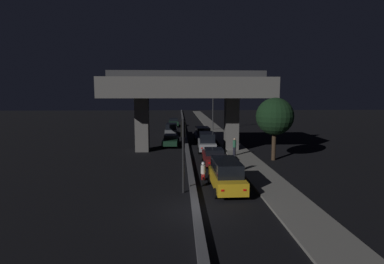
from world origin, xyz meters
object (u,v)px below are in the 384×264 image
(traffic_light_left_of_median, at_px, (183,142))
(car_grey_second_oncoming, at_px, (172,129))
(motorcycle_red_filtering_near, at_px, (203,174))
(street_lamp, at_px, (211,104))
(pedestrian_on_sidewalk, at_px, (234,147))
(car_dark_green_lead_oncoming, at_px, (171,140))
(car_dark_red_second, at_px, (214,156))
(car_silver_third, at_px, (207,142))
(car_dark_blue_fourth, at_px, (203,134))
(car_dark_green_third_oncoming, at_px, (174,122))
(car_taxi_yellow_lead, at_px, (226,175))

(traffic_light_left_of_median, bearing_deg, car_grey_second_oncoming, 93.00)
(motorcycle_red_filtering_near, bearing_deg, street_lamp, -3.62)
(street_lamp, xyz_separation_m, pedestrian_on_sidewalk, (0.04, -21.92, -3.49))
(pedestrian_on_sidewalk, bearing_deg, car_dark_green_lead_oncoming, 133.96)
(car_grey_second_oncoming, xyz_separation_m, pedestrian_on_sidewalk, (6.55, -16.07, 0.10))
(car_dark_red_second, height_order, car_silver_third, car_silver_third)
(car_dark_blue_fourth, distance_m, pedestrian_on_sidewalk, 10.22)
(car_dark_green_third_oncoming, bearing_deg, car_dark_red_second, 5.71)
(traffic_light_left_of_median, distance_m, car_dark_green_third_oncoming, 38.56)
(traffic_light_left_of_median, height_order, car_silver_third, traffic_light_left_of_median)
(car_dark_green_third_oncoming, bearing_deg, traffic_light_left_of_median, 0.10)
(car_taxi_yellow_lead, distance_m, car_grey_second_oncoming, 26.48)
(street_lamp, xyz_separation_m, car_taxi_yellow_lead, (-2.35, -32.00, -3.51))
(motorcycle_red_filtering_near, bearing_deg, car_silver_third, -3.12)
(street_lamp, bearing_deg, car_taxi_yellow_lead, -94.20)
(street_lamp, xyz_separation_m, car_dark_blue_fourth, (-2.31, -11.97, -3.54))
(car_dark_green_lead_oncoming, height_order, motorcycle_red_filtering_near, motorcycle_red_filtering_near)
(motorcycle_red_filtering_near, relative_size, pedestrian_on_sidewalk, 1.05)
(traffic_light_left_of_median, xyz_separation_m, car_silver_third, (2.72, 13.52, -2.13))
(car_grey_second_oncoming, xyz_separation_m, car_dark_green_third_oncoming, (0.07, 11.98, -0.13))
(car_dark_blue_fourth, height_order, motorcycle_red_filtering_near, car_dark_blue_fourth)
(street_lamp, bearing_deg, traffic_light_left_of_median, -99.00)
(car_taxi_yellow_lead, relative_size, car_silver_third, 1.02)
(traffic_light_left_of_median, relative_size, pedestrian_on_sidewalk, 2.68)
(car_taxi_yellow_lead, bearing_deg, car_dark_blue_fourth, -1.43)
(car_grey_second_oncoming, height_order, pedestrian_on_sidewalk, pedestrian_on_sidewalk)
(street_lamp, bearing_deg, motorcycle_red_filtering_near, -96.97)
(street_lamp, height_order, car_dark_green_lead_oncoming, street_lamp)
(street_lamp, relative_size, car_dark_blue_fourth, 1.83)
(car_dark_red_second, bearing_deg, traffic_light_left_of_median, 159.67)
(car_dark_red_second, xyz_separation_m, car_grey_second_oncoming, (-4.18, 18.95, 0.23))
(car_dark_green_lead_oncoming, relative_size, pedestrian_on_sidewalk, 2.77)
(motorcycle_red_filtering_near, height_order, pedestrian_on_sidewalk, pedestrian_on_sidewalk)
(car_dark_red_second, relative_size, motorcycle_red_filtering_near, 2.50)
(car_dark_blue_fourth, bearing_deg, street_lamp, -13.21)
(car_taxi_yellow_lead, relative_size, car_dark_blue_fourth, 1.12)
(street_lamp, height_order, motorcycle_red_filtering_near, street_lamp)
(traffic_light_left_of_median, xyz_separation_m, pedestrian_on_sidewalk, (5.16, 10.41, -2.15))
(street_lamp, bearing_deg, car_dark_red_second, -95.36)
(car_dark_red_second, bearing_deg, street_lamp, -5.31)
(traffic_light_left_of_median, xyz_separation_m, street_lamp, (5.12, 32.33, 1.34))
(street_lamp, height_order, car_taxi_yellow_lead, street_lamp)
(car_grey_second_oncoming, bearing_deg, car_dark_green_third_oncoming, -178.18)
(car_dark_green_lead_oncoming, relative_size, car_grey_second_oncoming, 1.06)
(car_dark_blue_fourth, xyz_separation_m, car_dark_green_lead_oncoming, (-4.07, -3.30, -0.27))
(car_taxi_yellow_lead, bearing_deg, car_silver_third, -1.07)
(car_taxi_yellow_lead, relative_size, car_dark_red_second, 1.02)
(traffic_light_left_of_median, relative_size, car_dark_green_third_oncoming, 1.04)
(traffic_light_left_of_median, xyz_separation_m, motorcycle_red_filtering_near, (1.40, 1.92, -2.55))
(car_dark_blue_fourth, height_order, car_dark_green_lead_oncoming, car_dark_blue_fourth)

